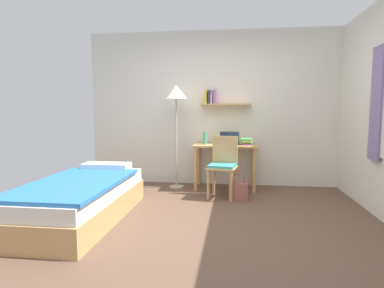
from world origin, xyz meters
TOP-DOWN VIEW (x-y plane):
  - ground_plane at (0.00, 0.00)m, footprint 5.28×5.28m
  - wall_back at (0.00, 2.02)m, footprint 4.40×0.27m
  - bed at (-1.46, -0.03)m, footprint 0.94×2.01m
  - desk at (0.16, 1.70)m, footprint 1.01×0.57m
  - desk_chair at (0.14, 1.19)m, footprint 0.46×0.47m
  - standing_lamp at (-0.64, 1.65)m, footprint 0.36×0.36m
  - laptop at (0.22, 1.71)m, footprint 0.32×0.22m
  - water_bottle at (-0.17, 1.64)m, footprint 0.06×0.06m
  - book_stack at (0.50, 1.68)m, footprint 0.21×0.25m
  - handbag at (0.37, 1.02)m, footprint 0.27×0.13m

SIDE VIEW (x-z plane):
  - ground_plane at x=0.00m, z-range 0.00..0.00m
  - handbag at x=0.37m, z-range -0.06..0.33m
  - bed at x=-1.46m, z-range -0.03..0.51m
  - desk_chair at x=0.14m, z-range 0.05..0.94m
  - desk at x=0.16m, z-range 0.23..0.95m
  - laptop at x=0.22m, z-range 0.68..0.88m
  - book_stack at x=0.50m, z-range 0.73..0.83m
  - water_bottle at x=-0.17m, z-range 0.73..0.93m
  - wall_back at x=0.00m, z-range 0.00..2.60m
  - standing_lamp at x=-0.64m, z-range 0.62..2.29m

